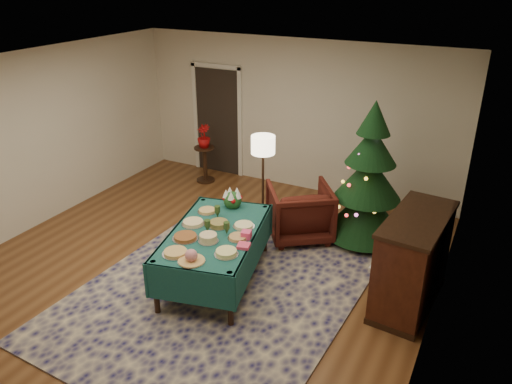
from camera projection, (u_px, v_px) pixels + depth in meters
The scene contains 26 objects.
room_shell at pixel (181, 186), 6.06m from camera, with size 7.00×7.00×7.00m.
doorway at pixel (218, 118), 9.65m from camera, with size 1.08×0.04×2.16m.
rug at pixel (222, 289), 6.40m from camera, with size 3.20×4.20×0.02m, color #141246.
buffet_table at pixel (215, 241), 6.37m from camera, with size 1.49×2.07×0.73m.
platter_0 at pixel (175, 253), 5.80m from camera, with size 0.31×0.31×0.05m.
platter_1 at pixel (191, 257), 5.64m from camera, with size 0.32×0.32×0.16m.
platter_2 at pixel (226, 253), 5.79m from camera, with size 0.29×0.29×0.06m.
platter_3 at pixel (185, 237), 6.13m from camera, with size 0.33×0.33×0.05m.
platter_4 at pixel (208, 238), 6.06m from camera, with size 0.25×0.25×0.10m.
platter_5 at pixel (238, 237), 6.13m from camera, with size 0.26×0.26×0.04m.
platter_6 at pixel (193, 223), 6.47m from camera, with size 0.30×0.30×0.05m.
platter_7 at pixel (219, 224), 6.42m from camera, with size 0.28×0.28×0.07m.
platter_8 at pixel (244, 226), 6.41m from camera, with size 0.28×0.28×0.04m.
platter_9 at pixel (207, 211), 6.80m from camera, with size 0.26×0.26×0.04m.
goblet_0 at pixel (217, 211), 6.62m from camera, with size 0.08×0.08×0.17m.
goblet_1 at pixel (227, 228), 6.20m from camera, with size 0.08×0.08×0.17m.
goblet_2 at pixel (207, 226), 6.25m from camera, with size 0.08×0.08×0.17m.
napkin_stack at pixel (244, 246), 5.95m from camera, with size 0.15×0.15×0.04m, color #E64065.
gift_box at pixel (246, 235), 6.13m from camera, with size 0.12×0.12×0.10m, color #F14377.
centerpiece at pixel (233, 199), 6.90m from camera, with size 0.26×0.26×0.30m.
armchair at pixel (300, 210), 7.47m from camera, with size 0.90×0.84×0.92m, color #41140E.
floor_lamp at pixel (263, 151), 7.47m from camera, with size 0.36×0.36×1.50m.
side_table at pixel (205, 165), 9.50m from camera, with size 0.39×0.39×0.69m.
potted_plant at pixel (204, 141), 9.30m from camera, with size 0.24×0.43×0.24m, color #A30B0D.
christmas_tree at pixel (368, 181), 7.19m from camera, with size 1.33×1.33×2.15m.
piano at pixel (412, 262), 5.93m from camera, with size 0.76×1.42×1.18m.
Camera 1 is at (3.35, -4.52, 3.80)m, focal length 35.00 mm.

